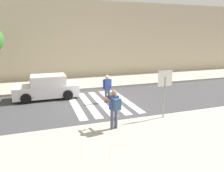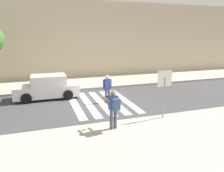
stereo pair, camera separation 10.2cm
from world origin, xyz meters
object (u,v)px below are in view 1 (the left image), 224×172
photographer_with_backpack (114,106)px  parked_car_white (47,87)px  pedestrian_crossing (107,87)px  stop_sign (165,84)px

photographer_with_backpack → parked_car_white: bearing=111.3°
pedestrian_crossing → parked_car_white: bearing=148.2°
pedestrian_crossing → parked_car_white: pedestrian_crossing is taller
stop_sign → photographer_with_backpack: stop_sign is taller
pedestrian_crossing → parked_car_white: size_ratio=0.42×
stop_sign → parked_car_white: size_ratio=0.57×
stop_sign → photographer_with_backpack: 2.88m
photographer_with_backpack → pedestrian_crossing: (1.02, 4.17, -0.19)m
photographer_with_backpack → parked_car_white: (-2.47, 6.34, -0.44)m
photographer_with_backpack → pedestrian_crossing: bearing=76.3°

